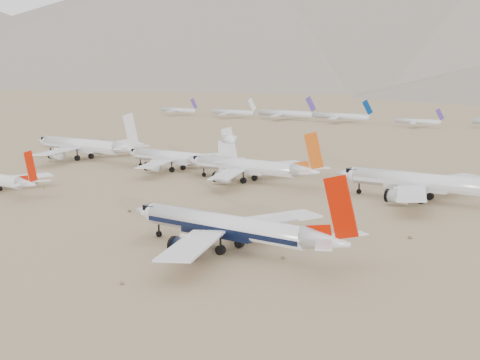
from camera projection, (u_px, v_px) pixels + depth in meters
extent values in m
plane|color=#7B6147|center=(182.00, 241.00, 141.46)|extent=(7000.00, 7000.00, 0.00)
cylinder|color=silver|center=(224.00, 225.00, 133.82)|extent=(37.91, 4.48, 4.48)
cube|color=black|center=(224.00, 228.00, 133.91)|extent=(37.15, 4.55, 1.01)
sphere|color=silver|center=(155.00, 213.00, 144.87)|extent=(4.48, 4.48, 4.48)
cube|color=black|center=(152.00, 207.00, 145.06)|extent=(3.14, 2.91, 1.12)
cone|color=silver|center=(327.00, 241.00, 120.09)|extent=(9.48, 4.48, 4.48)
cube|color=silver|center=(192.00, 245.00, 121.66)|extent=(14.64, 23.07, 0.70)
cube|color=silver|center=(324.00, 245.00, 115.46)|extent=(6.02, 7.87, 0.27)
cylinder|color=black|center=(186.00, 247.00, 128.09)|extent=(5.26, 3.23, 3.23)
cube|color=silver|center=(273.00, 219.00, 142.81)|extent=(14.64, 23.07, 0.70)
cube|color=silver|center=(347.00, 235.00, 122.39)|extent=(6.02, 7.87, 0.27)
cylinder|color=black|center=(243.00, 228.00, 142.92)|extent=(5.26, 3.23, 3.23)
cube|color=#B11200|center=(341.00, 207.00, 117.49)|extent=(7.18, 0.36, 11.84)
cylinder|color=black|center=(159.00, 234.00, 144.95)|extent=(1.34, 0.56, 1.34)
cylinder|color=black|center=(221.00, 250.00, 131.09)|extent=(1.88, 1.12, 1.88)
cylinder|color=black|center=(239.00, 243.00, 136.08)|extent=(1.88, 1.12, 1.88)
cone|color=silver|center=(27.00, 184.00, 187.56)|extent=(7.28, 3.49, 3.49)
cube|color=silver|center=(20.00, 184.00, 183.99)|extent=(4.62, 6.04, 0.21)
cube|color=silver|center=(24.00, 177.00, 205.03)|extent=(11.25, 17.72, 0.54)
cube|color=silver|center=(40.00, 181.00, 189.33)|extent=(4.62, 6.04, 0.21)
cylinder|color=silver|center=(8.00, 182.00, 205.11)|extent=(4.04, 2.51, 2.51)
cube|color=#B11200|center=(31.00, 166.00, 185.55)|extent=(5.52, 0.28, 9.09)
cylinder|color=black|center=(0.00, 188.00, 199.87)|extent=(1.47, 0.87, 1.47)
cylinder|color=silver|center=(421.00, 182.00, 183.50)|extent=(39.43, 4.79, 4.79)
cube|color=silver|center=(421.00, 184.00, 183.60)|extent=(38.64, 4.86, 1.08)
sphere|color=silver|center=(356.00, 175.00, 195.00)|extent=(4.79, 4.79, 4.79)
cube|color=black|center=(354.00, 170.00, 195.20)|extent=(3.35, 3.11, 1.20)
cube|color=silver|center=(412.00, 193.00, 170.81)|extent=(15.23, 24.00, 0.74)
cylinder|color=silver|center=(398.00, 197.00, 177.51)|extent=(5.48, 3.45, 3.45)
cube|color=silver|center=(449.00, 179.00, 192.91)|extent=(15.23, 24.00, 0.74)
cylinder|color=silver|center=(426.00, 186.00, 193.03)|extent=(5.48, 3.45, 3.45)
cylinder|color=black|center=(359.00, 191.00, 195.08)|extent=(1.44, 0.60, 1.44)
cylinder|color=black|center=(421.00, 200.00, 180.61)|extent=(2.01, 1.20, 2.01)
cylinder|color=black|center=(430.00, 196.00, 185.95)|extent=(2.01, 1.20, 2.01)
cylinder|color=silver|center=(245.00, 166.00, 215.50)|extent=(36.87, 4.51, 4.51)
cube|color=silver|center=(245.00, 168.00, 215.59)|extent=(36.13, 4.57, 1.01)
sphere|color=silver|center=(201.00, 161.00, 226.25)|extent=(4.51, 4.51, 4.51)
cube|color=black|center=(200.00, 157.00, 226.44)|extent=(3.15, 2.93, 1.13)
cone|color=silver|center=(306.00, 171.00, 202.15)|extent=(9.22, 4.51, 4.51)
cube|color=silver|center=(228.00, 174.00, 203.62)|extent=(14.24, 22.44, 0.70)
cube|color=silver|center=(304.00, 171.00, 197.63)|extent=(5.85, 7.65, 0.27)
cylinder|color=silver|center=(223.00, 177.00, 209.89)|extent=(5.12, 3.24, 3.24)
cube|color=silver|center=(275.00, 164.00, 224.31)|extent=(14.24, 22.44, 0.70)
cube|color=silver|center=(318.00, 168.00, 204.40)|extent=(5.85, 7.65, 0.27)
cylinder|color=silver|center=(256.00, 170.00, 224.42)|extent=(5.12, 3.24, 3.24)
cube|color=#CD5111|center=(314.00, 151.00, 199.61)|extent=(6.99, 0.36, 11.51)
cylinder|color=black|center=(204.00, 175.00, 226.33)|extent=(1.35, 0.56, 1.35)
cylinder|color=black|center=(243.00, 181.00, 212.79)|extent=(1.89, 1.13, 1.89)
cylinder|color=black|center=(255.00, 178.00, 217.81)|extent=(1.89, 1.13, 1.89)
cylinder|color=silver|center=(174.00, 157.00, 238.75)|extent=(35.93, 4.30, 4.30)
cube|color=silver|center=(174.00, 159.00, 238.84)|extent=(35.21, 4.37, 0.97)
sphere|color=silver|center=(138.00, 153.00, 249.22)|extent=(4.30, 4.30, 4.30)
cube|color=black|center=(137.00, 150.00, 249.41)|extent=(3.01, 2.80, 1.08)
cone|color=silver|center=(223.00, 161.00, 225.74)|extent=(8.98, 4.30, 4.30)
cube|color=silver|center=(155.00, 164.00, 227.21)|extent=(13.87, 21.86, 0.67)
cube|color=silver|center=(220.00, 161.00, 221.34)|extent=(5.70, 7.46, 0.26)
cylinder|color=silver|center=(153.00, 167.00, 233.31)|extent=(4.99, 3.10, 3.10)
cube|color=silver|center=(203.00, 156.00, 247.30)|extent=(13.87, 21.86, 0.67)
cube|color=silver|center=(235.00, 159.00, 227.93)|extent=(5.70, 7.46, 0.26)
cylinder|color=silver|center=(186.00, 161.00, 247.40)|extent=(4.99, 3.10, 3.10)
cube|color=silver|center=(229.00, 143.00, 223.27)|extent=(6.81, 0.34, 11.22)
cylinder|color=silver|center=(230.00, 139.00, 222.90)|extent=(4.49, 2.79, 2.79)
cylinder|color=black|center=(141.00, 165.00, 249.30)|extent=(1.29, 0.54, 1.29)
cylinder|color=black|center=(172.00, 170.00, 236.14)|extent=(1.81, 1.08, 1.81)
cylinder|color=black|center=(183.00, 168.00, 240.93)|extent=(1.81, 1.08, 1.81)
cylinder|color=silver|center=(81.00, 145.00, 268.67)|extent=(41.43, 5.09, 5.09)
cube|color=silver|center=(81.00, 147.00, 268.78)|extent=(40.60, 5.17, 1.15)
sphere|color=silver|center=(48.00, 142.00, 280.76)|extent=(5.09, 5.09, 5.09)
cube|color=black|center=(47.00, 138.00, 280.97)|extent=(3.56, 3.31, 1.27)
cone|color=silver|center=(126.00, 148.00, 253.67)|extent=(10.36, 5.09, 5.09)
cube|color=silver|center=(57.00, 151.00, 255.32)|extent=(16.00, 25.22, 0.78)
cube|color=silver|center=(120.00, 148.00, 248.58)|extent=(6.58, 8.60, 0.31)
cylinder|color=silver|center=(57.00, 155.00, 262.36)|extent=(5.75, 3.67, 3.67)
cube|color=silver|center=(114.00, 144.00, 278.59)|extent=(16.00, 25.22, 0.78)
cube|color=silver|center=(139.00, 146.00, 256.21)|extent=(6.58, 8.60, 0.31)
cylinder|color=silver|center=(97.00, 150.00, 278.72)|extent=(5.75, 3.67, 3.67)
cube|color=silver|center=(131.00, 130.00, 250.82)|extent=(7.85, 0.41, 12.94)
cylinder|color=black|center=(51.00, 154.00, 280.85)|extent=(1.53, 0.64, 1.53)
cylinder|color=black|center=(77.00, 158.00, 265.62)|extent=(2.14, 1.27, 2.14)
cylinder|color=black|center=(91.00, 156.00, 271.29)|extent=(2.14, 1.27, 2.14)
cylinder|color=silver|center=(178.00, 110.00, 525.33)|extent=(34.01, 3.36, 3.36)
cube|color=#4B3291|center=(194.00, 103.00, 515.06)|extent=(6.77, 0.34, 8.53)
cube|color=silver|center=(171.00, 111.00, 518.41)|extent=(8.96, 15.66, 0.34)
cube|color=silver|center=(186.00, 110.00, 532.41)|extent=(8.96, 15.66, 0.34)
cylinder|color=silver|center=(233.00, 112.00, 496.42)|extent=(37.65, 3.72, 3.72)
cube|color=silver|center=(252.00, 105.00, 485.05)|extent=(7.50, 0.37, 9.44)
cube|color=silver|center=(225.00, 114.00, 488.76)|extent=(9.92, 17.33, 0.37)
cube|color=silver|center=(240.00, 112.00, 504.27)|extent=(9.92, 17.33, 0.37)
cylinder|color=silver|center=(286.00, 113.00, 478.63)|extent=(43.96, 4.34, 4.34)
cube|color=#4B3291|center=(311.00, 104.00, 465.36)|extent=(8.76, 0.43, 11.03)
cube|color=silver|center=(277.00, 115.00, 469.69)|extent=(11.58, 20.24, 0.43)
cube|color=silver|center=(294.00, 114.00, 487.79)|extent=(11.58, 20.24, 0.43)
cylinder|color=silver|center=(341.00, 116.00, 452.67)|extent=(40.42, 3.99, 3.99)
cube|color=navy|center=(368.00, 107.00, 440.46)|extent=(8.05, 0.40, 10.14)
cube|color=silver|center=(334.00, 118.00, 444.44)|extent=(10.65, 18.61, 0.40)
cube|color=silver|center=(349.00, 116.00, 461.09)|extent=(10.65, 18.61, 0.40)
cylinder|color=silver|center=(418.00, 121.00, 415.76)|extent=(29.48, 2.91, 2.91)
cube|color=#4B3291|center=(440.00, 114.00, 406.86)|extent=(5.87, 0.29, 7.39)
cube|color=silver|center=(413.00, 123.00, 409.76)|extent=(7.77, 13.57, 0.29)
cube|color=silver|center=(422.00, 121.00, 421.90)|extent=(7.77, 13.57, 0.29)
cone|color=slate|center=(63.00, 43.00, 2437.46)|extent=(1456.00, 1456.00, 260.00)
cone|color=slate|center=(227.00, 16.00, 2233.45)|extent=(3024.00, 3024.00, 420.00)
cone|color=slate|center=(337.00, 27.00, 1824.40)|extent=(1800.00, 1800.00, 300.00)
cone|color=slate|center=(37.00, 60.00, 1881.55)|extent=(1080.00, 1080.00, 120.00)
cone|color=slate|center=(275.00, 64.00, 1416.99)|extent=(855.00, 855.00, 95.00)
ellipsoid|color=brown|center=(37.00, 182.00, 212.74)|extent=(1.12, 1.12, 0.62)
ellipsoid|color=brown|center=(129.00, 211.00, 170.60)|extent=(0.98, 0.98, 0.54)
ellipsoid|color=brown|center=(122.00, 283.00, 113.15)|extent=(0.70, 0.70, 0.39)
ellipsoid|color=brown|center=(283.00, 257.00, 128.46)|extent=(0.84, 0.84, 0.46)
ellipsoid|color=brown|center=(410.00, 237.00, 143.77)|extent=(0.98, 0.98, 0.54)
ellipsoid|color=brown|center=(44.00, 187.00, 204.77)|extent=(0.61, 0.61, 0.33)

